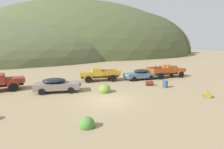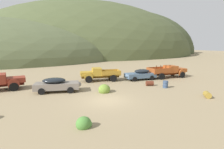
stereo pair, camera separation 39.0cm
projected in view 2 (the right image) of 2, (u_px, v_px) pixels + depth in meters
ground_plane at (107, 100)px, 16.36m from camera, size 300.00×300.00×0.00m
hill_far_right at (8, 58)px, 73.54m from camera, size 97.51×84.89×30.92m
hill_distant at (89, 54)px, 98.35m from camera, size 119.10×89.47×54.63m
hill_center at (135, 53)px, 112.68m from camera, size 86.66×50.44×51.51m
car_primer_gray at (58, 84)px, 19.35m from camera, size 5.24×2.79×1.57m
truck_mustard at (97, 74)px, 25.15m from camera, size 5.90×3.04×1.89m
car_chalk_blue at (140, 74)px, 26.06m from camera, size 4.88×2.17×1.57m
truck_oxide_orange at (170, 71)px, 28.03m from camera, size 6.43×2.56×2.16m
oil_drum_spare at (150, 83)px, 22.32m from camera, size 1.06×0.87×0.61m
oil_drum_by_truck at (165, 84)px, 21.17m from camera, size 0.65×0.65×0.85m
oil_drum_tipped at (207, 95)px, 17.20m from camera, size 0.98×1.05×0.59m
bush_near_barrel at (104, 89)px, 19.26m from camera, size 1.47×1.41×1.18m
bush_lone_scrub at (84, 124)px, 10.97m from camera, size 1.02×0.87×0.91m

